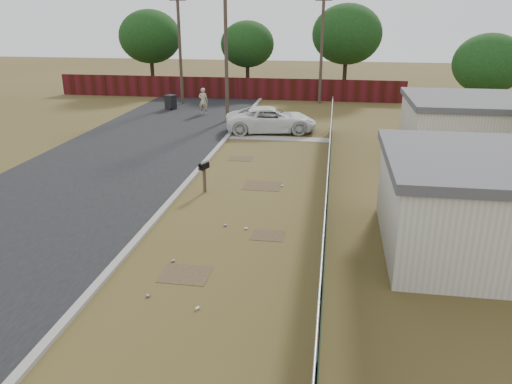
% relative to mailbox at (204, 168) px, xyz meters
% --- Properties ---
extents(ground, '(120.00, 120.00, 0.00)m').
position_rel_mailbox_xyz_m(ground, '(1.97, -1.84, -1.04)').
color(ground, brown).
rests_on(ground, ground).
extents(street, '(15.10, 60.00, 0.12)m').
position_rel_mailbox_xyz_m(street, '(-4.79, 6.22, -1.03)').
color(street, black).
rests_on(street, ground).
extents(chainlink_fence, '(0.10, 27.06, 2.02)m').
position_rel_mailbox_xyz_m(chainlink_fence, '(5.09, -0.81, -0.24)').
color(chainlink_fence, gray).
rests_on(chainlink_fence, ground).
extents(privacy_fence, '(30.00, 0.12, 1.80)m').
position_rel_mailbox_xyz_m(privacy_fence, '(-4.03, 23.16, -0.14)').
color(privacy_fence, '#4C1016').
rests_on(privacy_fence, ground).
extents(utility_poles, '(12.60, 8.24, 9.00)m').
position_rel_mailbox_xyz_m(utility_poles, '(-1.70, 18.83, 3.65)').
color(utility_poles, '#4D3F33').
rests_on(utility_poles, ground).
extents(houses, '(9.30, 17.24, 3.10)m').
position_rel_mailbox_xyz_m(houses, '(11.67, 1.30, 0.52)').
color(houses, beige).
rests_on(houses, ground).
extents(horizon_trees, '(33.32, 31.94, 7.78)m').
position_rel_mailbox_xyz_m(horizon_trees, '(2.81, 21.72, 3.59)').
color(horizon_trees, black).
rests_on(horizon_trees, ground).
extents(mailbox, '(0.37, 0.57, 1.32)m').
position_rel_mailbox_xyz_m(mailbox, '(0.00, 0.00, 0.00)').
color(mailbox, brown).
rests_on(mailbox, ground).
extents(pickup_truck, '(6.01, 3.64, 1.56)m').
position_rel_mailbox_xyz_m(pickup_truck, '(1.36, 11.34, -0.26)').
color(pickup_truck, white).
rests_on(pickup_truck, ground).
extents(pedestrian, '(0.74, 0.53, 1.91)m').
position_rel_mailbox_xyz_m(pedestrian, '(-4.24, 16.20, -0.08)').
color(pedestrian, tan).
rests_on(pedestrian, ground).
extents(trash_bin, '(0.95, 1.01, 1.11)m').
position_rel_mailbox_xyz_m(trash_bin, '(-7.18, 17.58, -0.47)').
color(trash_bin, black).
rests_on(trash_bin, ground).
extents(scattered_litter, '(2.70, 9.82, 0.07)m').
position_rel_mailbox_xyz_m(scattered_litter, '(1.70, -4.72, -1.00)').
color(scattered_litter, white).
rests_on(scattered_litter, ground).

